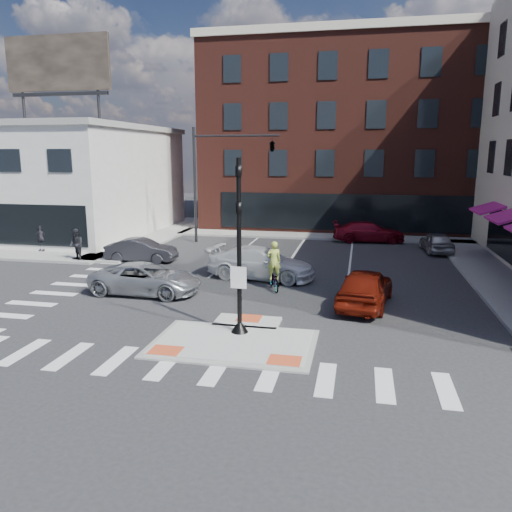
% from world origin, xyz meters
% --- Properties ---
extents(ground, '(120.00, 120.00, 0.00)m').
position_xyz_m(ground, '(0.00, 0.00, 0.00)').
color(ground, '#28282B').
rests_on(ground, ground).
extents(refuge_island, '(5.40, 4.65, 0.13)m').
position_xyz_m(refuge_island, '(0.00, -0.26, 0.05)').
color(refuge_island, gray).
rests_on(refuge_island, ground).
extents(sidewalk_nw, '(23.50, 20.50, 0.15)m').
position_xyz_m(sidewalk_nw, '(-16.76, 15.29, 0.08)').
color(sidewalk_nw, gray).
rests_on(sidewalk_nw, ground).
extents(sidewalk_e, '(3.00, 24.00, 0.15)m').
position_xyz_m(sidewalk_e, '(10.80, 10.00, 0.07)').
color(sidewalk_e, gray).
rests_on(sidewalk_e, ground).
extents(sidewalk_n, '(26.00, 3.00, 0.15)m').
position_xyz_m(sidewalk_n, '(3.00, 22.00, 0.07)').
color(sidewalk_n, gray).
rests_on(sidewalk_n, ground).
extents(building_nw, '(20.40, 16.40, 14.40)m').
position_xyz_m(building_nw, '(-21.98, 19.98, 4.23)').
color(building_nw, silver).
rests_on(building_nw, ground).
extents(building_n, '(24.40, 18.40, 15.50)m').
position_xyz_m(building_n, '(3.00, 31.99, 7.80)').
color(building_n, '#502019').
rests_on(building_n, ground).
extents(building_far_left, '(10.00, 12.00, 10.00)m').
position_xyz_m(building_far_left, '(-4.00, 52.00, 5.00)').
color(building_far_left, slate).
rests_on(building_far_left, ground).
extents(building_far_right, '(12.00, 12.00, 12.00)m').
position_xyz_m(building_far_right, '(9.00, 54.00, 6.00)').
color(building_far_right, brown).
rests_on(building_far_right, ground).
extents(signal_pole, '(0.60, 0.60, 5.98)m').
position_xyz_m(signal_pole, '(0.00, 0.40, 2.36)').
color(signal_pole, black).
rests_on(signal_pole, refuge_island).
extents(mast_arm_signal, '(6.10, 2.24, 8.00)m').
position_xyz_m(mast_arm_signal, '(-3.47, 18.00, 6.21)').
color(mast_arm_signal, black).
rests_on(mast_arm_signal, ground).
extents(silver_suv, '(5.04, 2.43, 1.38)m').
position_xyz_m(silver_suv, '(-5.38, 4.67, 0.69)').
color(silver_suv, '#B1B5B9').
rests_on(silver_suv, ground).
extents(red_sedan, '(2.63, 4.95, 1.60)m').
position_xyz_m(red_sedan, '(4.28, 4.79, 0.80)').
color(red_sedan, maroon).
rests_on(red_sedan, ground).
extents(white_pickup, '(5.71, 2.97, 1.58)m').
position_xyz_m(white_pickup, '(-0.84, 8.47, 0.79)').
color(white_pickup, white).
rests_on(white_pickup, ground).
extents(bg_car_dark, '(4.18, 1.65, 1.36)m').
position_xyz_m(bg_car_dark, '(-8.50, 11.00, 0.68)').
color(bg_car_dark, '#28272D').
rests_on(bg_car_dark, ground).
extents(bg_car_silver, '(1.92, 4.02, 1.33)m').
position_xyz_m(bg_car_silver, '(8.82, 17.45, 0.66)').
color(bg_car_silver, '#A9ABB1').
rests_on(bg_car_silver, ground).
extents(bg_car_red, '(5.22, 2.59, 1.46)m').
position_xyz_m(bg_car_red, '(4.59, 20.56, 0.73)').
color(bg_car_red, maroon).
rests_on(bg_car_red, ground).
extents(cyclist, '(1.26, 1.93, 2.28)m').
position_xyz_m(cyclist, '(0.13, 6.56, 0.77)').
color(cyclist, '#3F3F44').
rests_on(cyclist, ground).
extents(pedestrian_a, '(1.12, 1.05, 1.82)m').
position_xyz_m(pedestrian_a, '(-12.09, 10.00, 1.06)').
color(pedestrian_a, black).
rests_on(pedestrian_a, sidewalk_nw).
extents(pedestrian_b, '(0.97, 0.41, 1.65)m').
position_xyz_m(pedestrian_b, '(-15.75, 12.00, 0.98)').
color(pedestrian_b, '#312C36').
rests_on(pedestrian_b, sidewalk_nw).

